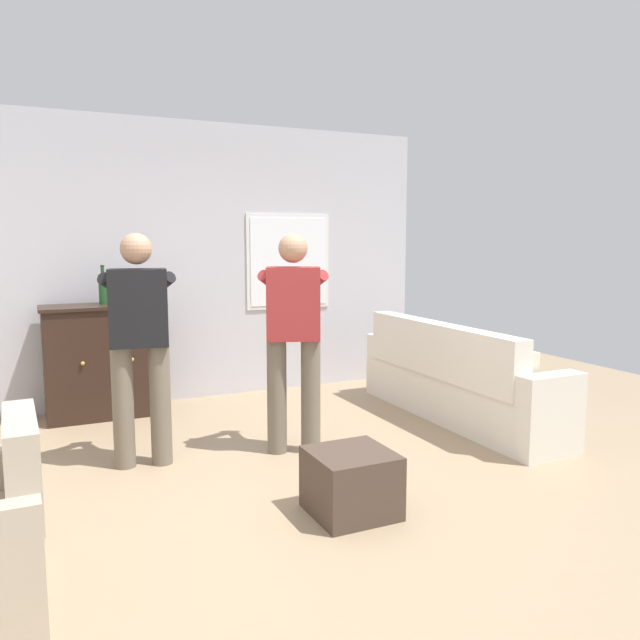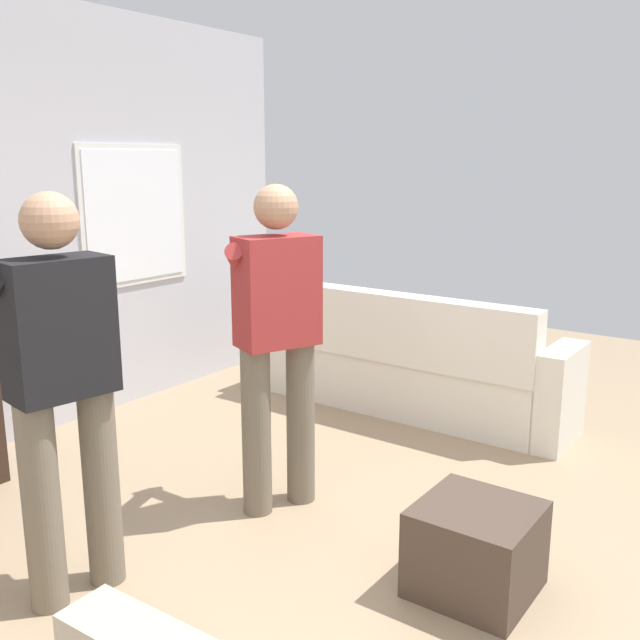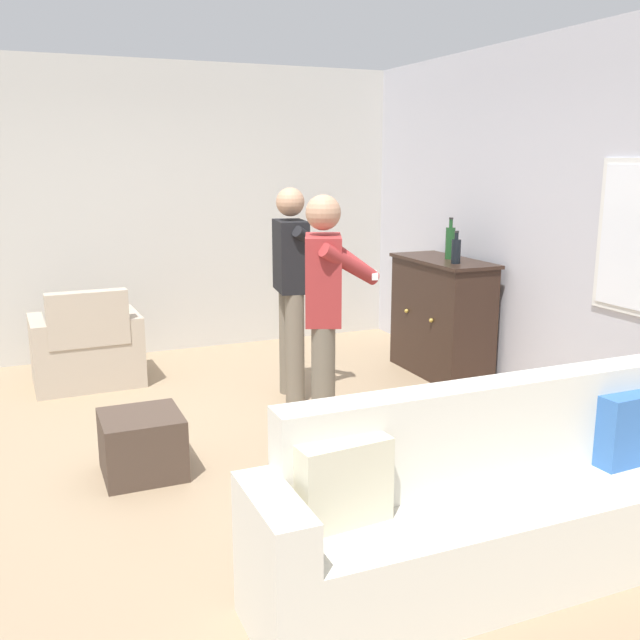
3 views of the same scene
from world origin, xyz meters
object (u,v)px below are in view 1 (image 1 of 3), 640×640
Objects in this scene: bottle_liquor_amber at (103,288)px; ottoman at (351,483)px; couch at (453,383)px; person_standing_left at (139,338)px; person_standing_right at (293,332)px; bottle_wine_green at (134,292)px; sideboard_cabinet at (105,361)px.

bottle_liquor_amber reaches higher than ottoman.
bottle_liquor_amber is (-2.82, 1.52, 0.84)m from couch.
bottle_liquor_amber is 1.52m from person_standing_left.
couch is 1.75m from person_standing_right.
bottle_wine_green is at bearing 120.31° from person_standing_right.
sideboard_cabinet is at bearing -110.13° from bottle_liquor_amber.
sideboard_cabinet is 3.03× the size of bottle_liquor_amber.
bottle_wine_green is (0.28, -0.06, 0.63)m from sideboard_cabinet.
person_standing_right is (-1.64, -0.17, 0.60)m from couch.
bottle_liquor_amber is 2.08m from person_standing_right.
person_standing_left reaches higher than sideboard_cabinet.
person_standing_right reaches higher than sideboard_cabinet.
sideboard_cabinet is 0.65× the size of person_standing_left.
person_standing_right is at bearing -59.69° from bottle_wine_green.
bottle_liquor_amber is at bearing 157.10° from bottle_wine_green.
person_standing_right is (1.11, -0.20, 0.00)m from person_standing_left.
sideboard_cabinet is at bearing 93.79° from person_standing_left.
person_standing_left reaches higher than bottle_wine_green.
person_standing_left is (0.08, -1.49, -0.25)m from bottle_liquor_amber.
bottle_wine_green is 0.57× the size of ottoman.
sideboard_cabinet is 1.51m from person_standing_left.
ottoman is 0.28× the size of person_standing_left.
couch is 3.32m from bottle_liquor_amber.
bottle_liquor_amber is 0.75× the size of ottoman.
ottoman is at bearing -95.70° from person_standing_right.
person_standing_right reaches higher than bottle_wine_green.
person_standing_right is at bearing -10.21° from person_standing_left.
sideboard_cabinet is at bearing 126.19° from person_standing_right.
ottoman is at bearing -68.85° from sideboard_cabinet.
bottle_liquor_amber is (-0.26, 0.11, 0.04)m from bottle_wine_green.
ottoman is 1.39m from person_standing_right.
couch is at bearing -28.31° from bottle_liquor_amber.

